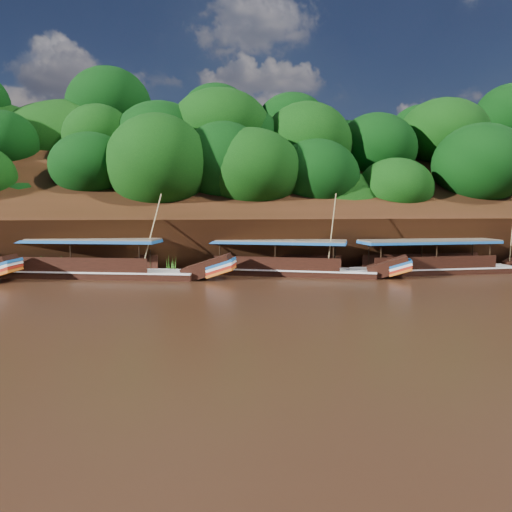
{
  "coord_description": "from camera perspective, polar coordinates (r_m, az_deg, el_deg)",
  "views": [
    {
      "loc": [
        -5.53,
        -24.29,
        4.62
      ],
      "look_at": [
        -1.13,
        7.0,
        1.44
      ],
      "focal_mm": 35.0,
      "sensor_mm": 36.0,
      "label": 1
    }
  ],
  "objects": [
    {
      "name": "boat_1",
      "position": [
        33.34,
        4.89,
        -1.31
      ],
      "size": [
        13.49,
        6.49,
        5.83
      ],
      "rotation": [
        0.0,
        0.0,
        -0.35
      ],
      "color": "black",
      "rests_on": "ground"
    },
    {
      "name": "riverbank",
      "position": [
        47.42,
        -1.31,
        2.44
      ],
      "size": [
        120.0,
        30.06,
        19.4
      ],
      "color": "black",
      "rests_on": "ground"
    },
    {
      "name": "boat_2",
      "position": [
        33.66,
        -17.02,
        -1.4
      ],
      "size": [
        16.2,
        6.05,
        5.86
      ],
      "rotation": [
        0.0,
        0.0,
        -0.25
      ],
      "color": "black",
      "rests_on": "ground"
    },
    {
      "name": "ground",
      "position": [
        25.34,
        4.76,
        -4.78
      ],
      "size": [
        160.0,
        160.0,
        0.0
      ],
      "primitive_type": "plane",
      "color": "black",
      "rests_on": "ground"
    },
    {
      "name": "boat_0",
      "position": [
        36.78,
        21.14,
        -1.03
      ],
      "size": [
        14.47,
        2.91,
        6.14
      ],
      "rotation": [
        0.0,
        0.0,
        0.05
      ],
      "color": "black",
      "rests_on": "ground"
    },
    {
      "name": "reeds",
      "position": [
        34.04,
        -3.85,
        -0.57
      ],
      "size": [
        49.83,
        2.73,
        2.13
      ],
      "color": "#285A16",
      "rests_on": "ground"
    }
  ]
}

